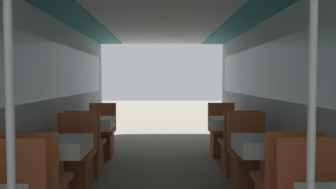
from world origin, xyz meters
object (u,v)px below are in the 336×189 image
Objects in this scene: support_pole_right_0 at (311,133)px; chair_right_far_1 at (250,166)px; dining_table_right_1 at (265,149)px; chair_right_near_2 at (237,154)px; chair_left_far_2 at (101,140)px; support_pole_left_0 at (10,134)px; dining_table_left_1 at (58,150)px; chair_left_near_2 at (86,155)px; dining_table_right_2 at (229,125)px; chair_right_far_2 at (223,140)px; chair_left_far_1 at (73,167)px; dining_table_left_2 at (94,126)px.

support_pole_right_0 reaches higher than chair_right_far_1.
dining_table_right_1 is 0.80× the size of chair_right_near_2.
chair_left_far_2 is 2.39m from chair_right_near_2.
chair_right_near_2 is at bearing 58.96° from support_pole_left_0.
support_pole_right_0 reaches higher than chair_left_far_2.
dining_table_left_1 is 1.25m from chair_left_near_2.
dining_table_left_1 is (-0.34, 1.76, -0.45)m from support_pole_left_0.
dining_table_right_2 is at bearing 90.00° from dining_table_right_1.
chair_right_far_1 and chair_right_far_2 have the same top height.
chair_right_near_2 is (0.34, 2.96, -0.78)m from support_pole_right_0.
chair_left_far_2 is at bearing 132.52° from dining_table_right_1.
dining_table_right_2 is at bearing 90.00° from chair_right_far_2.
dining_table_left_1 is 1.00× the size of dining_table_right_2.
dining_table_left_1 is 0.80× the size of chair_left_far_2.
chair_left_far_2 is at bearing 113.67° from support_pole_right_0.
chair_left_far_1 and chair_left_far_2 have the same top height.
chair_left_far_1 is 2.75m from chair_right_far_2.
chair_right_far_2 is at bearing 14.62° from dining_table_left_2.
support_pole_left_0 is 2.33× the size of chair_right_near_2.
chair_left_far_1 is at bearing 0.00° from chair_right_far_1.
dining_table_right_1 is 1.00× the size of dining_table_right_2.
dining_table_left_1 is at bearing 135.41° from support_pole_right_0.
dining_table_left_2 is (-0.34, 3.51, -0.45)m from support_pole_left_0.
support_pole_left_0 is 1.00× the size of support_pole_right_0.
dining_table_right_2 is at bearing 14.62° from chair_left_near_2.
dining_table_left_1 and dining_table_left_2 have the same top height.
chair_left_far_2 is at bearing -39.69° from chair_right_far_1.
chair_left_far_1 is at bearing 90.00° from dining_table_left_1.
dining_table_left_1 is at bearing 100.80° from support_pole_left_0.
chair_right_far_1 is at bearing 90.00° from dining_table_right_1.
dining_table_right_1 is (2.12, 0.00, 0.00)m from dining_table_left_1.
dining_table_left_1 is 2.54m from support_pole_right_0.
chair_left_near_2 is at bearing 90.00° from dining_table_left_1.
dining_table_left_2 is 2.75m from dining_table_right_1.
support_pole_right_0 is 3.08m from chair_right_near_2.
chair_right_far_2 is (2.12, 1.76, 0.00)m from chair_left_far_1.
chair_left_near_2 is (0.00, 0.65, 0.00)m from chair_left_far_1.
support_pole_right_0 is (1.78, -2.96, 0.78)m from chair_left_near_2.
chair_left_far_1 is at bearing 39.69° from chair_right_far_2.
support_pole_right_0 is at bearing -96.46° from chair_right_near_2.
support_pole_right_0 is (1.78, -3.51, 0.45)m from dining_table_left_2.
chair_right_near_2 reaches higher than dining_table_right_1.
chair_right_far_2 reaches higher than dining_table_left_2.
chair_left_near_2 is 3.54m from support_pole_right_0.
chair_left_far_1 is (0.00, 0.55, -0.33)m from dining_table_left_1.
support_pole_left_0 is 3.54m from chair_right_near_2.
chair_right_far_2 is at bearing 85.29° from support_pole_right_0.
chair_right_far_1 is 0.65m from chair_right_near_2.
support_pole_right_0 reaches higher than chair_right_far_2.
chair_left_far_2 reaches higher than dining_table_left_1.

